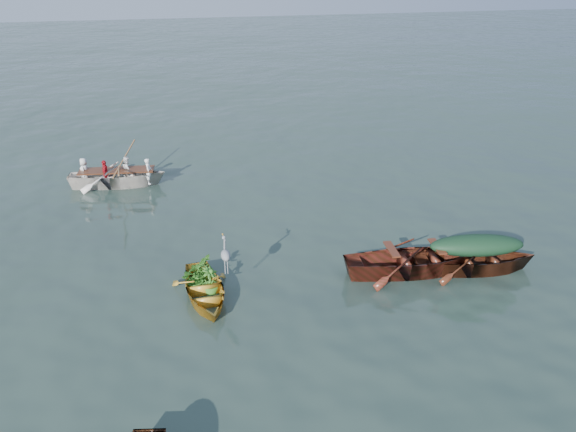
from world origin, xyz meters
name	(u,v)px	position (x,y,z in m)	size (l,w,h in m)	color
ground	(297,300)	(0.00, 0.00, 0.00)	(140.00, 140.00, 0.00)	#2F4238
yellow_dinghy	(205,298)	(-2.06, 0.61, 0.00)	(1.32, 3.05, 0.81)	gold
green_tarp_boat	(473,271)	(4.66, 0.13, 0.00)	(1.34, 4.30, 1.00)	#4D1E12
open_wooden_boat	(412,273)	(3.12, 0.43, 0.00)	(1.49, 4.80, 1.15)	maroon
rowed_boat	(119,186)	(-4.08, 8.48, 0.00)	(1.37, 4.57, 1.10)	white
green_tarp_cover	(477,244)	(4.66, 0.13, 0.76)	(0.74, 2.37, 0.52)	#14311F
thwart_benches	(414,252)	(3.12, 0.43, 0.59)	(0.90, 2.40, 0.04)	#512213
heron	(226,261)	(-1.51, 0.68, 0.87)	(0.28, 0.40, 0.92)	gray
dinghy_weeds	(200,260)	(-2.06, 1.16, 0.71)	(0.70, 0.90, 0.60)	#356C1C
rowers	(115,161)	(-4.08, 8.48, 0.93)	(1.23, 3.20, 0.76)	white
oars	(116,170)	(-4.08, 8.48, 0.58)	(2.60, 0.60, 0.06)	#A36D3D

